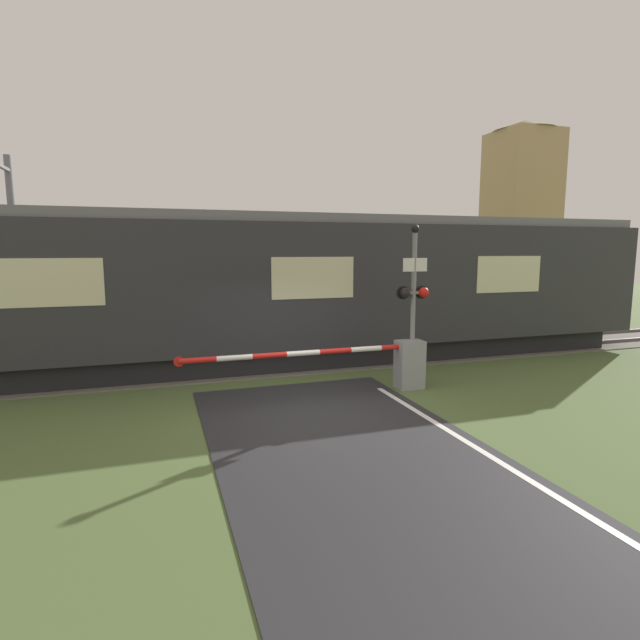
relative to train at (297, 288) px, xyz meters
The scene contains 7 objects.
ground_plane 4.89m from the train, 101.77° to the right, with size 80.00×80.00×0.00m, color #4C6033.
track_bed 2.24m from the train, behind, with size 36.00×3.20×0.13m.
train is the anchor object (origin of this frame).
crossing_barrier 3.93m from the train, 70.10° to the right, with size 5.45×0.44×1.10m.
signal_post 3.77m from the train, 61.02° to the right, with size 0.77×0.26×3.69m.
catenary_pole 7.63m from the train, 163.71° to the left, with size 0.20×1.90×5.61m.
distant_building 30.57m from the train, 39.28° to the left, with size 4.82×4.82×12.83m.
Camera 1 is at (-2.85, -8.98, 3.14)m, focal length 28.00 mm.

